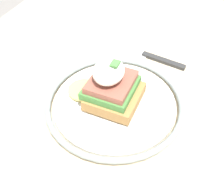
{
  "coord_description": "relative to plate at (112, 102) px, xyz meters",
  "views": [
    {
      "loc": [
        -0.28,
        -0.12,
        1.11
      ],
      "look_at": [
        0.01,
        0.0,
        0.79
      ],
      "focal_mm": 45.0,
      "sensor_mm": 36.0,
      "label": 1
    }
  ],
  "objects": [
    {
      "name": "knife",
      "position": [
        0.15,
        -0.01,
        -0.01
      ],
      "size": [
        0.04,
        0.19,
        0.01
      ],
      "color": "#2D2D2D",
      "rests_on": "dining_table"
    },
    {
      "name": "dining_table",
      "position": [
        -0.01,
        -0.0,
        -0.12
      ],
      "size": [
        1.12,
        0.74,
        0.75
      ],
      "color": "#C6B28E",
      "rests_on": "ground_plane"
    },
    {
      "name": "sandwich",
      "position": [
        0.0,
        0.0,
        0.04
      ],
      "size": [
        0.08,
        0.12,
        0.08
      ],
      "color": "#9E703D",
      "rests_on": "plate"
    },
    {
      "name": "plate",
      "position": [
        0.0,
        0.0,
        0.0
      ],
      "size": [
        0.23,
        0.23,
        0.02
      ],
      "color": "silver",
      "rests_on": "dining_table"
    }
  ]
}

